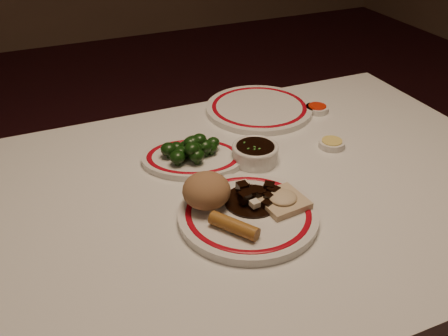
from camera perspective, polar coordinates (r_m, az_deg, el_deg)
dining_table at (r=1.16m, az=5.07°, el=-5.43°), size 1.20×0.90×0.75m
main_plate at (r=0.99m, az=2.78°, el=-5.36°), size 0.35×0.35×0.02m
rice_mound at (r=0.98m, az=-2.01°, el=-2.59°), size 0.10×0.10×0.07m
spring_roll at (r=0.93m, az=1.14°, el=-6.63°), size 0.08×0.10×0.03m
fried_wonton at (r=1.00m, az=6.70°, el=-3.66°), size 0.10×0.10×0.02m
stirfry_heap at (r=1.01m, az=3.54°, el=-3.25°), size 0.12×0.11×0.03m
broccoli_plate at (r=1.17m, az=-3.54°, el=1.13°), size 0.29×0.27×0.02m
broccoli_pile at (r=1.15m, az=-3.64°, el=2.39°), size 0.14×0.10×0.05m
soy_bowl at (r=1.17m, az=3.58°, el=1.64°), size 0.11×0.11×0.04m
sweet_sour_dish at (r=1.43m, az=10.58°, el=6.67°), size 0.06×0.06×0.02m
mustard_dish at (r=1.26m, az=12.20°, el=2.73°), size 0.06×0.06×0.02m
far_plate at (r=1.41m, az=4.03°, el=6.82°), size 0.39×0.39×0.02m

